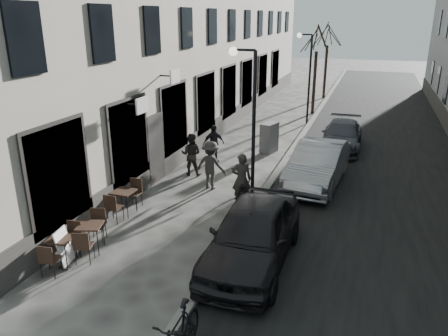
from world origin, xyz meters
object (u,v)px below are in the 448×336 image
Objects in this scene: bistro_set_a at (62,248)px; bistro_set_c at (124,200)px; streetlamp_near at (249,110)px; sign_board at (65,250)px; streetlamp_far at (307,69)px; utility_cabinet at (269,138)px; car_mid at (318,164)px; car_far at (342,135)px; tree_far at (328,35)px; pedestrian_mid at (211,165)px; bicycle at (241,189)px; bistro_set_b at (91,235)px; tree_near at (317,38)px; pedestrian_near at (191,154)px; car_near at (253,234)px; pedestrian_far at (214,144)px.

bistro_set_a is 3.08m from bistro_set_c.
sign_board is (-3.28, -5.23, -2.77)m from streetlamp_near.
streetlamp_far is 3.68× the size of utility_cabinet.
car_mid is 5.08m from car_far.
streetlamp_near is at bearing 32.76° from bistro_set_c.
streetlamp_far is at bearing -90.46° from tree_far.
tree_far is 20.62m from pedestrian_mid.
streetlamp_near reaches higher than bicycle.
tree_far reaches higher than streetlamp_far.
car_mid is at bearing -78.09° from streetlamp_far.
sign_board is 14.02m from car_far.
bistro_set_b is at bearing 38.69° from bicycle.
car_mid is (5.29, 7.73, 0.39)m from sign_board.
car_mid is at bearing -81.21° from tree_near.
pedestrian_near reaches higher than utility_cabinet.
car_near is at bearing 119.10° from pedestrian_near.
pedestrian_near is at bearing 146.12° from streetlamp_near.
utility_cabinet is 5.12m from pedestrian_mid.
bistro_set_b is 1.15× the size of utility_cabinet.
bistro_set_b is 0.89× the size of pedestrian_mid.
tree_far reaches higher than car_near.
bicycle is at bearing -108.77° from car_far.
tree_near is at bearing 103.71° from car_mid.
tree_near is 20.96m from bistro_set_a.
bicycle is at bearing -90.81° from tree_near.
bistro_set_a is 9.43m from car_mid.
tree_far is at bearing 99.95° from car_far.
pedestrian_far reaches higher than car_far.
streetlamp_far is at bearing -93.59° from pedestrian_mid.
tree_far is (0.07, 9.00, 1.50)m from streetlamp_far.
bistro_set_c is at bearing 83.45° from sign_board.
bistro_set_b is 0.34× the size of car_near.
tree_near is at bearing 79.00° from bistro_set_c.
tree_far is 15.71m from utility_cabinet.
streetlamp_near is 3.01× the size of pedestrian_near.
pedestrian_near is at bearing 70.36° from bistro_set_b.
streetlamp_far reaches higher than car_mid.
car_mid is (2.01, -9.51, -2.38)m from streetlamp_far.
pedestrian_far is at bearing 68.81° from bistro_set_b.
pedestrian_far is (-1.92, -2.16, 0.13)m from utility_cabinet.
bistro_set_c is 5.89m from pedestrian_far.
pedestrian_mid reaches higher than bistro_set_c.
tree_near is at bearing 101.13° from utility_cabinet.
car_far is (2.47, 7.55, -2.52)m from streetlamp_near.
pedestrian_mid is at bearing -149.88° from car_mid.
bistro_set_b is at bearing 79.05° from pedestrian_mid.
streetlamp_far is 5.68m from car_far.
bistro_set_a is 8.94m from pedestrian_far.
bistro_set_a is 0.88× the size of pedestrian_near.
pedestrian_near is (-2.90, -19.10, -3.82)m from tree_far.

